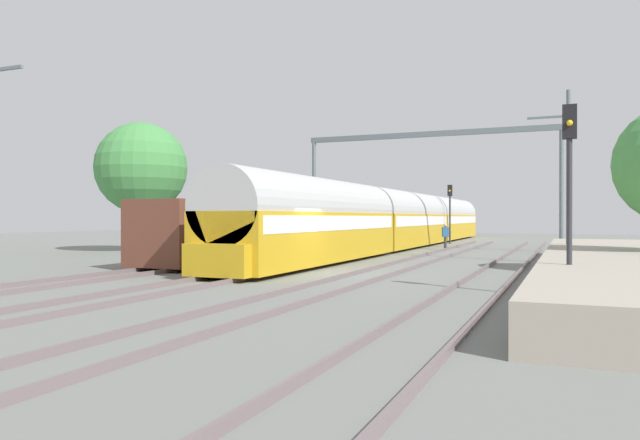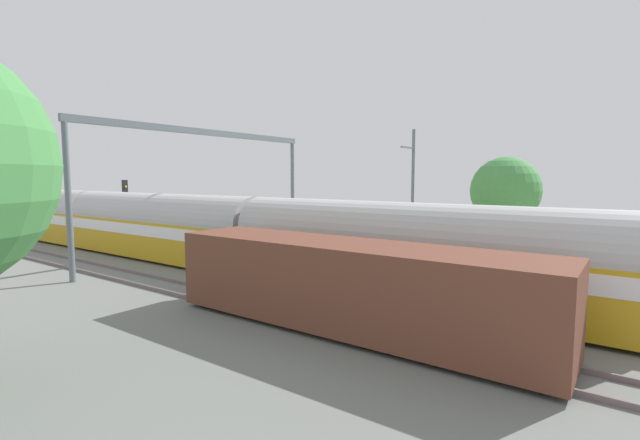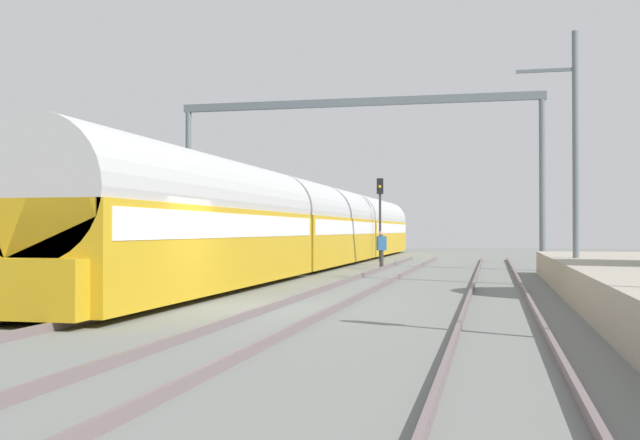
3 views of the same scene
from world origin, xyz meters
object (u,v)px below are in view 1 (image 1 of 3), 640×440
person_crossing (445,234)px  catenary_gantry (428,160)px  railway_signal_far (450,206)px  passenger_train (405,220)px  railway_signal_near (570,175)px  freight_car (236,231)px

person_crossing → catenary_gantry: size_ratio=0.10×
railway_signal_far → catenary_gantry: catenary_gantry is taller
passenger_train → catenary_gantry: (2.09, -2.07, 3.96)m
person_crossing → railway_signal_far: railway_signal_far is taller
person_crossing → catenary_gantry: catenary_gantry is taller
person_crossing → catenary_gantry: bearing=140.4°
railway_signal_far → catenary_gantry: 9.32m
passenger_train → person_crossing: passenger_train is taller
railway_signal_near → railway_signal_far: (-8.89, 31.28, -0.20)m
person_crossing → passenger_train: bearing=115.6°
railway_signal_near → catenary_gantry: size_ratio=0.30×
railway_signal_near → railway_signal_far: railway_signal_near is taller
freight_car → person_crossing: size_ratio=7.51×
railway_signal_near → catenary_gantry: catenary_gantry is taller
railway_signal_far → railway_signal_near: bearing=-74.1°
freight_car → person_crossing: bearing=61.9°
freight_car → person_crossing: (7.47, 13.99, -0.44)m
railway_signal_near → passenger_train: bearing=113.8°
passenger_train → railway_signal_near: 26.79m
railway_signal_near → catenary_gantry: (-8.72, 22.41, 2.67)m
person_crossing → railway_signal_near: railway_signal_near is taller
catenary_gantry → railway_signal_far: bearing=91.1°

